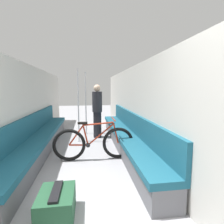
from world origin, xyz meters
TOP-DOWN VIEW (x-y plane):
  - wall_left at (-1.30, 2.95)m, footprint 0.10×9.11m
  - wall_right at (1.30, 2.95)m, footprint 0.10×9.11m
  - bench_seat_row_left at (-1.03, 3.07)m, footprint 0.50×4.88m
  - bench_seat_row_right at (1.03, 3.07)m, footprint 0.50×4.88m
  - bicycle at (0.21, 2.47)m, footprint 1.71×0.46m
  - grab_pole_near at (0.04, 4.71)m, footprint 0.08×0.08m
  - grab_pole_far at (-0.16, 3.84)m, footprint 0.08×0.08m
  - passenger_standing at (0.39, 4.20)m, footprint 0.30×0.30m
  - luggage_bag at (-0.29, 0.83)m, footprint 0.40×0.51m

SIDE VIEW (x-z plane):
  - luggage_bag at x=-0.29m, z-range -0.01..0.32m
  - bench_seat_row_left at x=-1.03m, z-range -0.16..0.74m
  - bench_seat_row_right at x=1.03m, z-range -0.16..0.74m
  - bicycle at x=0.21m, z-range -0.08..0.79m
  - passenger_standing at x=0.39m, z-range 0.03..1.65m
  - grab_pole_near at x=0.04m, z-range -0.03..2.02m
  - grab_pole_far at x=-0.16m, z-range -0.03..2.02m
  - wall_left at x=-1.30m, z-range 0.00..2.06m
  - wall_right at x=1.30m, z-range 0.00..2.06m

